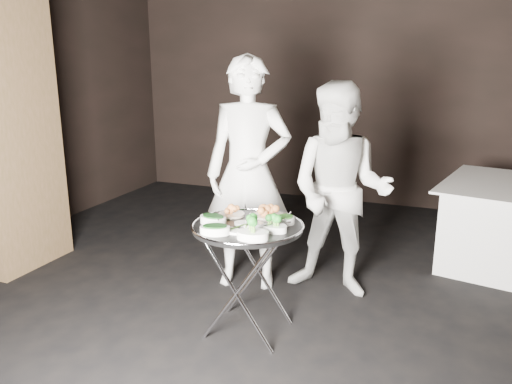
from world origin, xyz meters
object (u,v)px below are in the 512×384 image
(serving_tray, at_px, (248,226))
(waiter_right, at_px, (340,192))
(tray_stand, at_px, (248,274))
(waiter_left, at_px, (248,174))

(serving_tray, height_order, waiter_right, waiter_right)
(tray_stand, height_order, serving_tray, serving_tray)
(serving_tray, xyz_separation_m, waiter_left, (-0.29, 0.73, 0.17))
(tray_stand, height_order, waiter_left, waiter_left)
(waiter_left, bearing_deg, waiter_right, -6.14)
(waiter_left, relative_size, waiter_right, 1.12)
(serving_tray, bearing_deg, waiter_right, 62.58)
(tray_stand, bearing_deg, serving_tray, -80.54)
(waiter_left, bearing_deg, serving_tray, -81.55)
(serving_tray, xyz_separation_m, waiter_right, (0.43, 0.82, 0.07))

